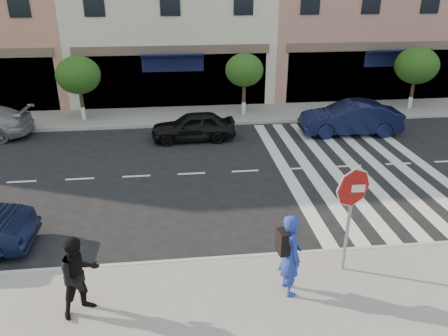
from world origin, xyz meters
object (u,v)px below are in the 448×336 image
stop_sign (352,199)px  car_far_right (350,118)px  photographer (290,255)px  walker (80,276)px  car_far_mid (193,126)px

stop_sign → car_far_right: 10.77m
photographer → walker: bearing=84.7°
car_far_right → stop_sign: bearing=-19.4°
walker → car_far_mid: (2.86, 10.66, -0.43)m
car_far_mid → car_far_right: 7.12m
stop_sign → car_far_mid: 10.49m
stop_sign → walker: size_ratio=1.48×
stop_sign → photographer: 1.90m
walker → photographer: bearing=-35.8°
stop_sign → car_far_right: stop_sign is taller
car_far_mid → car_far_right: (7.11, 0.00, 0.12)m
stop_sign → car_far_right: size_ratio=0.60×
photographer → car_far_right: size_ratio=0.43×
walker → car_far_mid: walker is taller
stop_sign → photographer: size_ratio=1.38×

